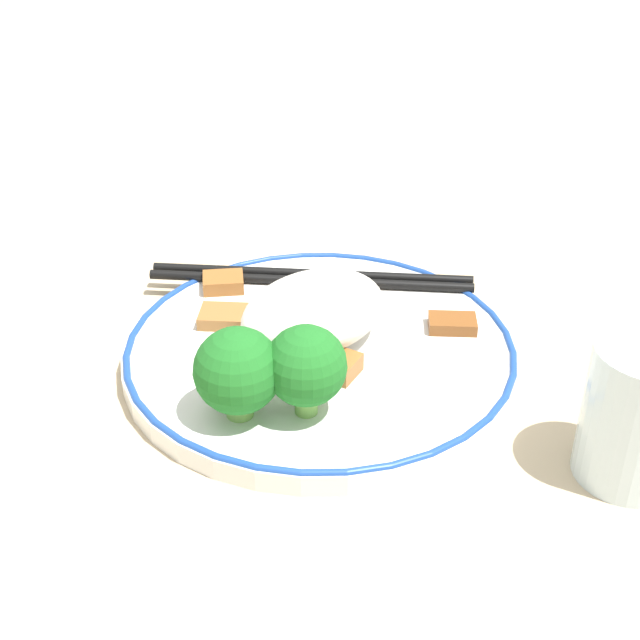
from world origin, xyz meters
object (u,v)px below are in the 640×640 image
object	(u,v)px
broccoli_back_center	(306,367)
drinking_glass	(639,413)
broccoli_back_left	(238,371)
plate	(320,351)
chopsticks	(311,277)

from	to	relation	value
broccoli_back_center	drinking_glass	distance (m)	0.19
broccoli_back_center	broccoli_back_left	bearing A→B (deg)	-36.36
plate	drinking_glass	xyz separation A→B (m)	(-0.06, 0.20, 0.03)
chopsticks	broccoli_back_left	bearing A→B (deg)	35.43
chopsticks	drinking_glass	distance (m)	0.27
broccoli_back_left	broccoli_back_center	distance (m)	0.04
broccoli_back_center	chopsticks	xyz separation A→B (m)	(-0.11, -0.12, -0.03)
broccoli_back_center	chopsticks	bearing A→B (deg)	-130.88
plate	broccoli_back_left	bearing A→B (deg)	17.33
broccoli_back_center	drinking_glass	xyz separation A→B (m)	(-0.12, 0.15, -0.01)
chopsticks	drinking_glass	xyz separation A→B (m)	(-0.01, 0.27, 0.02)
broccoli_back_left	broccoli_back_center	xyz separation A→B (m)	(-0.03, 0.02, 0.00)
broccoli_back_left	chopsticks	distance (m)	0.17
broccoli_back_center	plate	bearing A→B (deg)	-136.83
broccoli_back_left	broccoli_back_center	world-z (taller)	same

